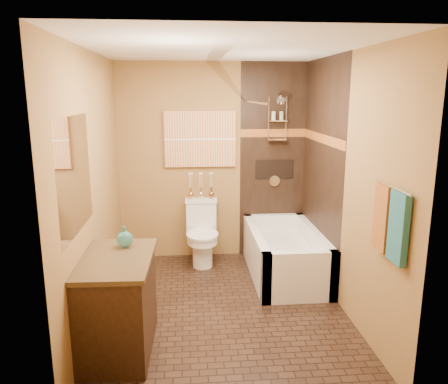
{
  "coord_description": "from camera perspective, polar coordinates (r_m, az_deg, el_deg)",
  "views": [
    {
      "loc": [
        -0.33,
        -4.03,
        2.11
      ],
      "look_at": [
        0.05,
        0.4,
        1.11
      ],
      "focal_mm": 35.0,
      "sensor_mm": 36.0,
      "label": 1
    }
  ],
  "objects": [
    {
      "name": "mosaic_band_back",
      "position": [
        5.64,
        6.49,
        7.67
      ],
      "size": [
        0.85,
        0.01,
        0.1
      ],
      "primitive_type": "cube",
      "color": "brown",
      "rests_on": "alcove_tile_back"
    },
    {
      "name": "towel_bar",
      "position": [
        3.39,
        21.09,
        0.62
      ],
      "size": [
        0.02,
        0.55,
        0.02
      ],
      "primitive_type": "cylinder",
      "rotation": [
        1.57,
        0.0,
        0.0
      ],
      "color": "silver",
      "rests_on": "wall_right"
    },
    {
      "name": "vanity_mirror",
      "position": [
        3.53,
        -18.88,
        2.07
      ],
      "size": [
        0.01,
        1.0,
        0.9
      ],
      "primitive_type": "cube",
      "color": "white",
      "rests_on": "wall_left"
    },
    {
      "name": "wall_right",
      "position": [
        4.4,
        15.59,
        0.96
      ],
      "size": [
        0.02,
        3.0,
        2.5
      ],
      "primitive_type": "cube",
      "color": "olive",
      "rests_on": "floor"
    },
    {
      "name": "bud_vases",
      "position": [
        5.54,
        -3.03,
        0.9
      ],
      "size": [
        0.33,
        0.07,
        0.33
      ],
      "color": "gold",
      "rests_on": "toilet"
    },
    {
      "name": "shower_fixtures",
      "position": [
        5.54,
        6.96,
        8.04
      ],
      "size": [
        0.24,
        0.33,
        1.16
      ],
      "color": "silver",
      "rests_on": "floor"
    },
    {
      "name": "floor",
      "position": [
        4.56,
        -0.19,
        -14.83
      ],
      "size": [
        3.0,
        3.0,
        0.0
      ],
      "primitive_type": "plane",
      "color": "black",
      "rests_on": "ground"
    },
    {
      "name": "alcove_tile_back",
      "position": [
        5.69,
        6.38,
        3.96
      ],
      "size": [
        0.85,
        0.01,
        2.5
      ],
      "primitive_type": "cube",
      "color": "black",
      "rests_on": "wall_back"
    },
    {
      "name": "mosaic_band_right",
      "position": [
        5.04,
        12.65,
        6.84
      ],
      "size": [
        0.01,
        1.5,
        0.1
      ],
      "primitive_type": "cube",
      "color": "brown",
      "rests_on": "alcove_tile_right"
    },
    {
      "name": "toilet",
      "position": [
        5.51,
        -2.9,
        -5.31
      ],
      "size": [
        0.41,
        0.6,
        0.8
      ],
      "rotation": [
        0.0,
        0.0,
        -0.04
      ],
      "color": "white",
      "rests_on": "floor"
    },
    {
      "name": "wall_left",
      "position": [
        4.21,
        -16.7,
        0.39
      ],
      "size": [
        0.02,
        3.0,
        2.5
      ],
      "primitive_type": "cube",
      "color": "olive",
      "rests_on": "floor"
    },
    {
      "name": "curtain_rod",
      "position": [
        4.84,
        3.87,
        11.63
      ],
      "size": [
        0.03,
        1.55,
        0.03
      ],
      "primitive_type": "cylinder",
      "rotation": [
        1.57,
        0.0,
        0.0
      ],
      "color": "silver",
      "rests_on": "wall_back"
    },
    {
      "name": "towel_teal",
      "position": [
        3.35,
        21.83,
        -4.37
      ],
      "size": [
        0.05,
        0.22,
        0.52
      ],
      "primitive_type": "cube",
      "color": "#1F5A69",
      "rests_on": "towel_bar"
    },
    {
      "name": "wall_back",
      "position": [
        5.61,
        -1.46,
        3.9
      ],
      "size": [
        2.4,
        0.02,
        2.5
      ],
      "primitive_type": "cube",
      "color": "olive",
      "rests_on": "floor"
    },
    {
      "name": "sunset_painting",
      "position": [
        5.54,
        -3.13,
        6.91
      ],
      "size": [
        0.9,
        0.04,
        0.7
      ],
      "primitive_type": "cube",
      "color": "#CD6230",
      "rests_on": "wall_back"
    },
    {
      "name": "vanity",
      "position": [
        3.82,
        -13.73,
        -14.04
      ],
      "size": [
        0.6,
        0.95,
        0.82
      ],
      "rotation": [
        0.0,
        0.0,
        -0.03
      ],
      "color": "black",
      "rests_on": "floor"
    },
    {
      "name": "bathtub",
      "position": [
        5.26,
        7.93,
        -8.44
      ],
      "size": [
        0.8,
        1.5,
        0.55
      ],
      "color": "white",
      "rests_on": "floor"
    },
    {
      "name": "alcove_niche",
      "position": [
        5.71,
        6.61,
        2.96
      ],
      "size": [
        0.5,
        0.01,
        0.25
      ],
      "primitive_type": "cube",
      "color": "black",
      "rests_on": "alcove_tile_back"
    },
    {
      "name": "teal_bottle",
      "position": [
        3.85,
        -12.85,
        -5.74
      ],
      "size": [
        0.19,
        0.19,
        0.22
      ],
      "primitive_type": null,
      "rotation": [
        0.0,
        0.0,
        -0.43
      ],
      "color": "#287871",
      "rests_on": "vanity"
    },
    {
      "name": "towel_rust",
      "position": [
        3.57,
        19.99,
        -3.17
      ],
      "size": [
        0.05,
        0.22,
        0.52
      ],
      "primitive_type": "cube",
      "color": "brown",
      "rests_on": "towel_bar"
    },
    {
      "name": "alcove_tile_right",
      "position": [
        5.09,
        12.56,
        2.69
      ],
      "size": [
        0.01,
        1.5,
        2.5
      ],
      "primitive_type": "cube",
      "color": "black",
      "rests_on": "wall_right"
    },
    {
      "name": "ceiling",
      "position": [
        4.06,
        -0.22,
        18.23
      ],
      "size": [
        3.0,
        3.0,
        0.0
      ],
      "primitive_type": "plane",
      "color": "silver",
      "rests_on": "wall_back"
    },
    {
      "name": "wall_front",
      "position": [
        2.69,
        2.41,
        -5.95
      ],
      "size": [
        2.4,
        0.02,
        2.5
      ],
      "primitive_type": "cube",
      "color": "olive",
      "rests_on": "floor"
    }
  ]
}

